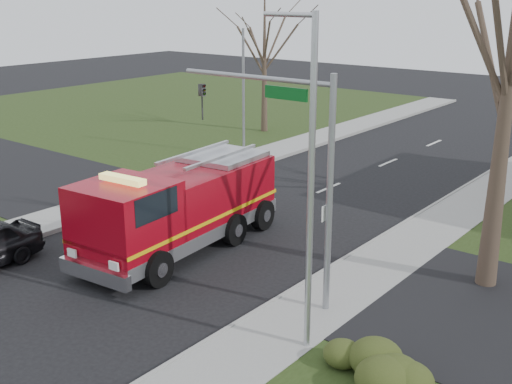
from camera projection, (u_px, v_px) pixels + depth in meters
The scene contains 9 objects.
ground at pixel (134, 271), 21.10m from camera, with size 120.00×120.00×0.00m, color black.
sidewalk_right at pixel (286, 327), 17.41m from camera, with size 2.40×80.00×0.15m, color gray.
sidewalk_left at pixel (26, 228), 24.76m from camera, with size 2.40×80.00×0.15m, color gray.
hedge_corner at pixel (359, 362), 14.85m from camera, with size 2.80×2.00×0.90m, color #283112.
bare_tree_left at pixel (265, 46), 40.35m from camera, with size 4.50×4.50×9.00m.
traffic_signal_mast at pixel (291, 146), 17.74m from camera, with size 5.29×0.18×6.80m.
streetlight_pole at pixel (309, 179), 15.15m from camera, with size 1.48×0.16×8.40m.
utility_pole_far at pixel (243, 95), 34.58m from camera, with size 0.14×0.14×7.00m, color gray.
fire_engine at pixel (178, 209), 22.48m from camera, with size 3.75×8.48×3.33m.
Camera 1 is at (15.19, -12.69, 8.76)m, focal length 45.00 mm.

